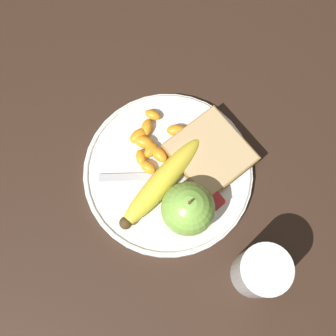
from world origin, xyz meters
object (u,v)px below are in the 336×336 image
object	(u,v)px
bread_slice	(210,153)
fork	(165,176)
banana	(161,183)
jam_packet	(210,200)
juice_glass	(258,274)
plate	(168,172)
apple	(188,209)

from	to	relation	value
bread_slice	fork	xyz separation A→B (m)	(-0.02, -0.08, -0.01)
banana	jam_packet	bearing A→B (deg)	31.42
juice_glass	jam_packet	bearing A→B (deg)	169.75
juice_glass	plate	bearing A→B (deg)	178.86
apple	jam_packet	xyz separation A→B (m)	(0.01, 0.04, -0.03)
plate	juice_glass	xyz separation A→B (m)	(0.20, -0.00, 0.04)
banana	bread_slice	world-z (taller)	banana
banana	bread_slice	size ratio (longest dim) A/B	1.59
juice_glass	bread_slice	world-z (taller)	juice_glass
juice_glass	bread_slice	distance (m)	0.20
fork	bread_slice	bearing A→B (deg)	25.12
plate	fork	xyz separation A→B (m)	(0.00, -0.01, 0.01)
banana	plate	bearing A→B (deg)	115.38
plate	bread_slice	size ratio (longest dim) A/B	2.32
plate	banana	world-z (taller)	banana
apple	bread_slice	xyz separation A→B (m)	(-0.05, 0.09, -0.03)
banana	jam_packet	xyz separation A→B (m)	(0.07, 0.04, -0.01)
apple	banana	size ratio (longest dim) A/B	0.48
apple	bread_slice	distance (m)	0.11
banana	fork	size ratio (longest dim) A/B	1.22
juice_glass	banana	bearing A→B (deg)	-174.49
banana	bread_slice	distance (m)	0.09
fork	jam_packet	bearing A→B (deg)	-31.81
apple	banana	bearing A→B (deg)	-177.97
plate	banana	size ratio (longest dim) A/B	1.46
fork	jam_packet	distance (m)	0.08
bread_slice	fork	distance (m)	0.08
jam_packet	juice_glass	bearing A→B (deg)	-10.25
bread_slice	jam_packet	bearing A→B (deg)	-41.20
banana	jam_packet	size ratio (longest dim) A/B	4.80
plate	jam_packet	xyz separation A→B (m)	(0.08, 0.02, 0.01)
plate	juice_glass	size ratio (longest dim) A/B	2.70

